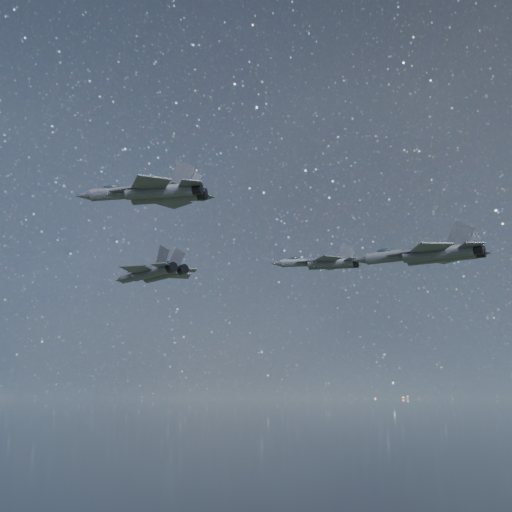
% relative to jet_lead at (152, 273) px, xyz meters
% --- Properties ---
extents(jet_lead, '(19.58, 13.13, 4.95)m').
position_rel_jet_lead_xyz_m(jet_lead, '(0.00, 0.00, 0.00)').
color(jet_lead, '#2F313B').
extents(jet_left, '(15.59, 10.51, 3.93)m').
position_rel_jet_lead_xyz_m(jet_left, '(25.22, 13.23, 1.76)').
color(jet_left, '#2F313B').
extents(jet_right, '(16.25, 10.99, 4.09)m').
position_rel_jet_lead_xyz_m(jet_right, '(20.29, -27.34, 2.14)').
color(jet_right, '#2F313B').
extents(jet_slot, '(17.12, 12.19, 4.36)m').
position_rel_jet_lead_xyz_m(jet_slot, '(45.97, -5.45, -3.04)').
color(jet_slot, '#2F313B').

